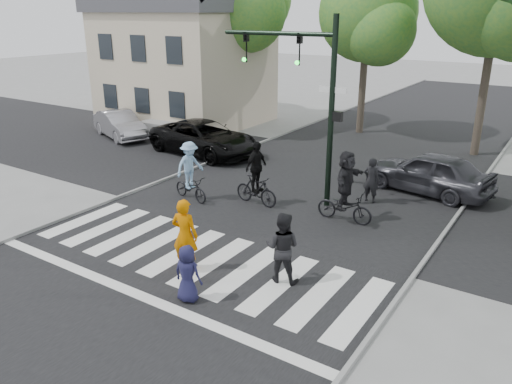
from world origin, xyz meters
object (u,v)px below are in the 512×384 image
at_px(cyclist_mid, 256,179).
at_px(car_silver, 120,125).
at_px(traffic_signal, 308,84).
at_px(pedestrian_adult, 282,248).
at_px(pedestrian_child, 188,274).
at_px(cyclist_right, 346,191).
at_px(pedestrian_woman, 185,235).
at_px(cyclist_left, 190,175).
at_px(car_suv, 204,138).
at_px(car_grey, 429,172).

bearing_deg(cyclist_mid, car_silver, 159.80).
bearing_deg(car_silver, traffic_signal, -81.93).
bearing_deg(pedestrian_adult, car_silver, -43.75).
distance_m(pedestrian_child, cyclist_right, 6.12).
distance_m(pedestrian_woman, cyclist_left, 4.92).
height_order(cyclist_mid, cyclist_right, cyclist_right).
distance_m(car_suv, car_grey, 9.78).
height_order(traffic_signal, cyclist_left, traffic_signal).
height_order(cyclist_left, car_suv, cyclist_left).
distance_m(pedestrian_woman, cyclist_mid, 4.79).
bearing_deg(pedestrian_child, pedestrian_adult, -132.16).
xyz_separation_m(pedestrian_woman, pedestrian_child, (0.97, -1.05, -0.27)).
bearing_deg(car_suv, pedestrian_woman, -136.27).
distance_m(traffic_signal, car_silver, 12.78).
bearing_deg(car_silver, pedestrian_child, -105.95).
distance_m(pedestrian_woman, car_suv, 10.72).
bearing_deg(cyclist_mid, traffic_signal, 45.79).
height_order(traffic_signal, cyclist_right, traffic_signal).
height_order(cyclist_right, car_silver, cyclist_right).
bearing_deg(cyclist_mid, cyclist_right, 5.47).
bearing_deg(traffic_signal, pedestrian_child, -83.34).
distance_m(pedestrian_woman, pedestrian_child, 1.45).
xyz_separation_m(traffic_signal, cyclist_left, (-3.25, -2.05, -3.02)).
xyz_separation_m(pedestrian_woman, car_grey, (3.41, 8.99, -0.19)).
bearing_deg(cyclist_left, cyclist_right, 12.65).
relative_size(pedestrian_woman, car_suv, 0.35).
bearing_deg(cyclist_left, car_grey, 38.41).
xyz_separation_m(pedestrian_woman, cyclist_right, (2.02, 4.98, 0.05)).
xyz_separation_m(traffic_signal, cyclist_mid, (-1.16, -1.20, -3.02)).
bearing_deg(car_grey, cyclist_left, -41.85).
relative_size(pedestrian_child, cyclist_mid, 0.62).
xyz_separation_m(pedestrian_child, car_grey, (2.44, 10.03, 0.08)).
bearing_deg(cyclist_left, pedestrian_adult, -29.18).
distance_m(pedestrian_child, cyclist_mid, 6.07).
xyz_separation_m(pedestrian_child, cyclist_mid, (-1.97, 5.73, 0.22)).
distance_m(pedestrian_child, car_grey, 10.33).
height_order(pedestrian_child, cyclist_right, cyclist_right).
relative_size(cyclist_left, car_silver, 0.50).
xyz_separation_m(traffic_signal, car_grey, (3.25, 3.10, -3.16)).
xyz_separation_m(cyclist_mid, car_suv, (-5.36, 3.93, -0.14)).
distance_m(cyclist_left, car_grey, 8.30).
xyz_separation_m(car_suv, car_grey, (9.77, 0.36, 0.00)).
distance_m(pedestrian_adult, cyclist_left, 6.12).
relative_size(cyclist_left, car_suv, 0.38).
distance_m(pedestrian_woman, car_grey, 9.61).
distance_m(cyclist_right, car_suv, 9.14).
height_order(pedestrian_adult, cyclist_left, cyclist_left).
bearing_deg(car_suv, pedestrian_child, -135.54).
relative_size(pedestrian_child, car_silver, 0.33).
bearing_deg(car_grey, car_silver, -79.16).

